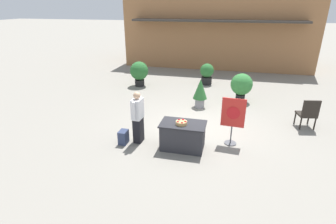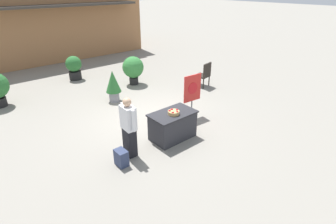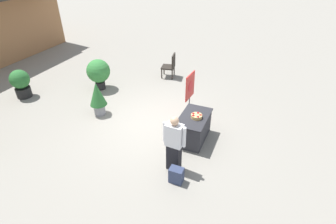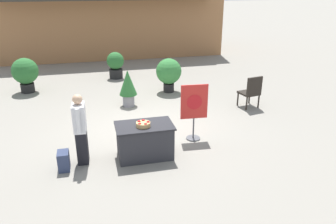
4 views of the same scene
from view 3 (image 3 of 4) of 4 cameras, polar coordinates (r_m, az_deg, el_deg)
The scene contains 10 objects.
ground_plane at distance 8.70m, azimuth -2.87°, elevation -2.53°, with size 120.00×120.00×0.00m, color gray.
display_table at distance 7.85m, azimuth 5.56°, elevation -3.40°, with size 1.31×0.80×0.80m.
apple_basket at distance 7.55m, azimuth 6.24°, elevation -0.88°, with size 0.32×0.32×0.13m.
person_visitor at distance 6.56m, azimuth 1.35°, elevation -6.92°, with size 0.28×0.61×1.62m.
backpack at distance 6.64m, azimuth 1.82°, elevation -13.56°, with size 0.24×0.34×0.42m.
poster_board at distance 8.89m, azimuth 4.78°, elevation 4.53°, with size 0.69×0.36×1.47m.
patio_chair at distance 11.65m, azimuth 0.55°, elevation 10.24°, with size 0.64×0.64×1.06m.
potted_plant_near_right at distance 11.44m, azimuth -29.42°, elevation 5.63°, with size 0.71×0.71×1.10m.
potted_plant_near_left at distance 10.89m, azimuth -14.90°, elevation 8.45°, with size 0.93×0.93×1.24m.
potted_plant_far_right at distance 9.14m, azimuth -15.09°, elevation 3.25°, with size 0.57×0.57×1.20m.
Camera 3 is at (-6.40, -3.15, 4.98)m, focal length 28.00 mm.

